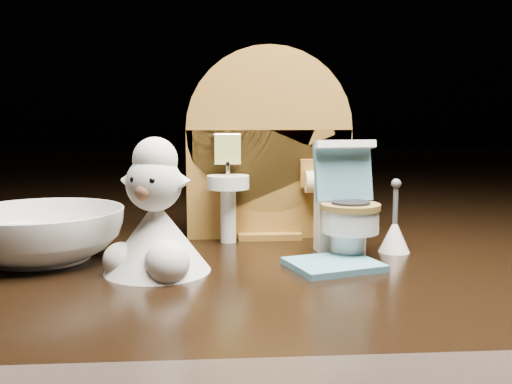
% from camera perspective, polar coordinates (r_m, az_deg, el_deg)
% --- Properties ---
extents(backdrop_panel, '(0.13, 0.05, 0.15)m').
position_cam_1_polar(backdrop_panel, '(0.45, 1.21, 3.73)').
color(backdrop_panel, olive).
rests_on(backdrop_panel, ground).
extents(toy_toilet, '(0.04, 0.05, 0.08)m').
position_cam_1_polar(toy_toilet, '(0.40, 8.91, -2.13)').
color(toy_toilet, white).
rests_on(toy_toilet, ground).
extents(bath_mat, '(0.07, 0.06, 0.00)m').
position_cam_1_polar(bath_mat, '(0.37, 7.76, -7.21)').
color(bath_mat, teal).
rests_on(bath_mat, ground).
extents(toilet_brush, '(0.02, 0.02, 0.05)m').
position_cam_1_polar(toilet_brush, '(0.42, 13.69, -4.00)').
color(toilet_brush, white).
rests_on(toilet_brush, ground).
extents(plush_lamb, '(0.07, 0.07, 0.09)m').
position_cam_1_polar(plush_lamb, '(0.36, -10.01, -3.28)').
color(plush_lamb, silver).
rests_on(plush_lamb, ground).
extents(ceramic_bowl, '(0.14, 0.14, 0.03)m').
position_cam_1_polar(ceramic_bowl, '(0.41, -20.68, -4.02)').
color(ceramic_bowl, white).
rests_on(ceramic_bowl, ground).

